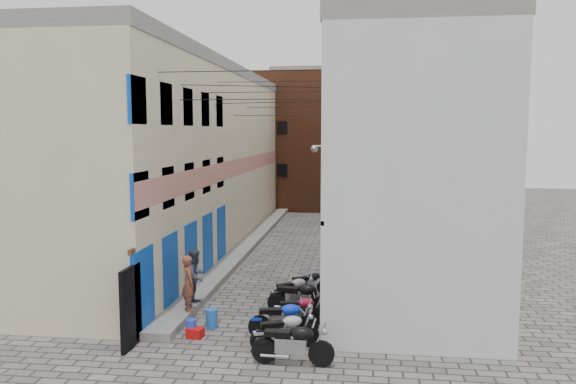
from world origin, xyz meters
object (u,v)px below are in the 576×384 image
at_px(motorcycle_a, 293,341).
at_px(motorcycle_b, 285,329).
at_px(motorcycle_d, 300,309).
at_px(water_jug_near, 191,328).
at_px(motorcycle_c, 283,317).
at_px(motorcycle_e, 300,296).
at_px(motorcycle_f, 294,289).
at_px(water_jug_far, 212,318).
at_px(red_crate, 195,333).
at_px(person_a, 189,283).
at_px(person_b, 195,276).
at_px(motorcycle_g, 309,282).

height_order(motorcycle_a, motorcycle_b, motorcycle_a).
distance_m(motorcycle_d, water_jug_near, 3.24).
relative_size(motorcycle_c, motorcycle_e, 0.94).
height_order(motorcycle_f, water_jug_far, motorcycle_f).
bearing_deg(motorcycle_c, motorcycle_f, 171.55).
xyz_separation_m(water_jug_near, red_crate, (0.15, -0.11, -0.10)).
height_order(person_a, red_crate, person_a).
bearing_deg(person_a, person_b, -29.02).
bearing_deg(motorcycle_a, motorcycle_g, -177.15).
relative_size(motorcycle_a, water_jug_near, 4.34).
bearing_deg(person_b, motorcycle_e, -74.80).
distance_m(motorcycle_e, red_crate, 3.61).
bearing_deg(motorcycle_a, red_crate, -115.23).
bearing_deg(water_jug_near, motorcycle_f, 53.06).
xyz_separation_m(motorcycle_f, water_jug_near, (-2.52, -3.35, -0.27)).
distance_m(motorcycle_c, motorcycle_g, 4.02).
bearing_deg(motorcycle_e, person_a, -70.00).
bearing_deg(motorcycle_d, motorcycle_f, -178.08).
distance_m(motorcycle_c, motorcycle_d, 1.10).
distance_m(motorcycle_f, water_jug_far, 3.38).
distance_m(person_a, water_jug_far, 1.44).
bearing_deg(water_jug_near, motorcycle_a, -27.13).
height_order(motorcycle_b, water_jug_far, motorcycle_b).
relative_size(motorcycle_g, person_b, 0.96).
height_order(motorcycle_a, red_crate, motorcycle_a).
height_order(motorcycle_a, water_jug_far, motorcycle_a).
distance_m(motorcycle_b, person_b, 4.34).
height_order(motorcycle_c, motorcycle_d, motorcycle_c).
bearing_deg(motorcycle_c, motorcycle_d, 151.75).
xyz_separation_m(person_a, person_b, (-0.00, 0.71, 0.02)).
bearing_deg(person_b, water_jug_near, -152.72).
xyz_separation_m(motorcycle_c, motorcycle_f, (-0.08, 3.08, -0.07)).
height_order(motorcycle_d, motorcycle_e, motorcycle_e).
distance_m(motorcycle_b, motorcycle_g, 4.90).
xyz_separation_m(motorcycle_d, person_a, (-3.46, 0.14, 0.62)).
relative_size(motorcycle_c, motorcycle_f, 1.13).
relative_size(motorcycle_d, person_a, 0.98).
relative_size(motorcycle_b, person_a, 1.09).
bearing_deg(motorcycle_a, motorcycle_c, -163.72).
height_order(motorcycle_e, motorcycle_f, motorcycle_e).
bearing_deg(motorcycle_c, motorcycle_g, 165.14).
bearing_deg(person_a, motorcycle_b, -151.40).
distance_m(motorcycle_c, person_b, 3.69).
relative_size(water_jug_far, red_crate, 1.29).
distance_m(person_a, person_b, 0.71).
bearing_deg(water_jug_far, red_crate, -107.20).
bearing_deg(motorcycle_g, water_jug_far, -61.27).
height_order(motorcycle_f, motorcycle_g, motorcycle_f).
relative_size(motorcycle_f, water_jug_near, 3.67).
distance_m(motorcycle_a, motorcycle_f, 4.97).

